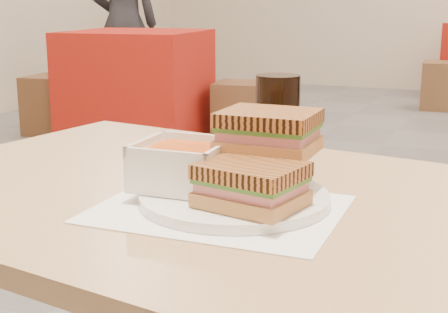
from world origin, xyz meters
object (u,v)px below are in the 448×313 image
at_px(bg_table_0, 138,87).
at_px(plate, 235,198).
at_px(cola_glass, 277,122).
at_px(bg_chair_0l, 55,105).
at_px(bg_chair_2l, 444,86).
at_px(soup_bowl, 183,167).
at_px(main_table, 255,273).
at_px(bg_chair_0r, 242,112).
at_px(panini_lower, 251,184).
at_px(patron_a, 124,24).

bearing_deg(bg_table_0, plate, -55.90).
bearing_deg(cola_glass, bg_chair_0l, 134.20).
xyz_separation_m(plate, bg_table_0, (-2.21, 3.26, -0.35)).
height_order(bg_table_0, bg_chair_2l, bg_table_0).
bearing_deg(soup_bowl, main_table, 21.62).
xyz_separation_m(cola_glass, bg_chair_0r, (-1.49, 3.37, -0.61)).
bearing_deg(bg_table_0, cola_glass, -54.28).
distance_m(cola_glass, bg_table_0, 3.78).
xyz_separation_m(soup_bowl, panini_lower, (0.12, -0.04, -0.00)).
xyz_separation_m(soup_bowl, bg_chair_2l, (-0.24, 5.72, -0.57)).
distance_m(bg_chair_0r, bg_chair_2l, 2.44).
height_order(soup_bowl, cola_glass, cola_glass).
bearing_deg(panini_lower, patron_a, 125.00).
height_order(bg_table_0, bg_chair_0l, bg_table_0).
xyz_separation_m(cola_glass, bg_table_0, (-2.19, 3.05, -0.42)).
xyz_separation_m(soup_bowl, bg_chair_0l, (-2.87, 3.23, -0.57)).
xyz_separation_m(cola_glass, patron_a, (-2.88, 3.93, -0.01)).
height_order(bg_table_0, patron_a, patron_a).
height_order(main_table, soup_bowl, soup_bowl).
xyz_separation_m(main_table, bg_chair_0l, (-2.97, 3.20, -0.41)).
bearing_deg(patron_a, plate, -55.11).
height_order(plate, bg_chair_0l, plate).
distance_m(plate, cola_glass, 0.22).
xyz_separation_m(panini_lower, bg_chair_2l, (-0.36, 5.76, -0.57)).
height_order(bg_chair_2l, patron_a, patron_a).
distance_m(bg_table_0, patron_a, 1.19).
height_order(bg_chair_0l, bg_chair_2l, bg_chair_0l).
relative_size(plate, bg_table_0, 0.25).
relative_size(bg_chair_0l, bg_chair_2l, 1.03).
bearing_deg(bg_chair_2l, soup_bowl, -87.64).
height_order(bg_chair_0l, patron_a, patron_a).
xyz_separation_m(plate, patron_a, (-2.89, 4.15, 0.06)).
bearing_deg(bg_chair_0r, patron_a, 157.99).
relative_size(bg_table_0, patron_a, 0.63).
xyz_separation_m(bg_table_0, bg_chair_0r, (0.70, 0.32, -0.19)).
bearing_deg(panini_lower, bg_chair_2l, 93.56).
xyz_separation_m(soup_bowl, bg_table_0, (-2.13, 3.27, -0.39)).
bearing_deg(cola_glass, plate, -85.75).
bearing_deg(patron_a, bg_table_0, -52.31).
xyz_separation_m(main_table, patron_a, (-2.91, 4.11, 0.18)).
relative_size(cola_glass, bg_chair_2l, 0.35).
distance_m(main_table, bg_chair_0l, 4.38).
relative_size(bg_chair_0l, bg_chair_0r, 1.03).
bearing_deg(bg_chair_0r, cola_glass, -66.15).
bearing_deg(main_table, panini_lower, -72.12).
xyz_separation_m(plate, bg_chair_0l, (-2.95, 3.23, -0.53)).
height_order(plate, cola_glass, cola_glass).
distance_m(plate, bg_chair_0r, 3.93).
xyz_separation_m(plate, bg_chair_0r, (-1.51, 3.59, -0.54)).
distance_m(soup_bowl, bg_chair_0r, 3.91).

